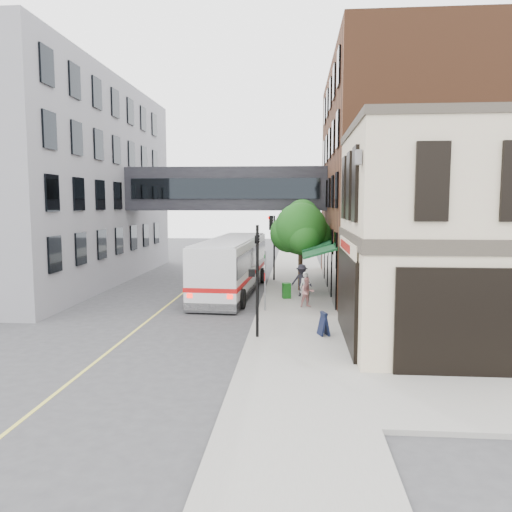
% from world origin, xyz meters
% --- Properties ---
extents(ground, '(120.00, 120.00, 0.00)m').
position_xyz_m(ground, '(0.00, 0.00, 0.00)').
color(ground, '#38383A').
rests_on(ground, ground).
extents(sidewalk_main, '(4.00, 60.00, 0.15)m').
position_xyz_m(sidewalk_main, '(2.00, 14.00, 0.07)').
color(sidewalk_main, gray).
rests_on(sidewalk_main, ground).
extents(corner_building, '(10.19, 8.12, 8.45)m').
position_xyz_m(corner_building, '(8.97, 2.00, 4.21)').
color(corner_building, beige).
rests_on(corner_building, ground).
extents(brick_building, '(13.76, 18.00, 14.00)m').
position_xyz_m(brick_building, '(9.98, 15.00, 6.99)').
color(brick_building, '#542E1A').
rests_on(brick_building, ground).
extents(opposite_building, '(14.00, 24.00, 14.00)m').
position_xyz_m(opposite_building, '(-17.00, 16.00, 7.00)').
color(opposite_building, slate).
rests_on(opposite_building, ground).
extents(skyway_bridge, '(14.00, 3.18, 3.00)m').
position_xyz_m(skyway_bridge, '(-3.00, 18.00, 6.50)').
color(skyway_bridge, black).
rests_on(skyway_bridge, ground).
extents(traffic_signal_near, '(0.44, 0.22, 4.60)m').
position_xyz_m(traffic_signal_near, '(0.37, 2.00, 2.98)').
color(traffic_signal_near, black).
rests_on(traffic_signal_near, sidewalk_main).
extents(traffic_signal_far, '(0.53, 0.28, 4.50)m').
position_xyz_m(traffic_signal_far, '(0.26, 17.00, 3.34)').
color(traffic_signal_far, black).
rests_on(traffic_signal_far, sidewalk_main).
extents(street_sign_pole, '(0.08, 0.75, 3.00)m').
position_xyz_m(street_sign_pole, '(0.39, 7.00, 1.93)').
color(street_sign_pole, gray).
rests_on(street_sign_pole, sidewalk_main).
extents(street_tree, '(3.80, 3.20, 5.60)m').
position_xyz_m(street_tree, '(2.19, 13.22, 3.91)').
color(street_tree, '#382619').
rests_on(street_tree, sidewalk_main).
extents(lane_marking, '(0.12, 40.00, 0.01)m').
position_xyz_m(lane_marking, '(-5.00, 10.00, 0.01)').
color(lane_marking, '#D8CC4C').
rests_on(lane_marking, ground).
extents(bus, '(3.46, 12.37, 3.30)m').
position_xyz_m(bus, '(-1.98, 12.42, 1.85)').
color(bus, silver).
rests_on(bus, ground).
extents(pedestrian_a, '(0.65, 0.47, 1.66)m').
position_xyz_m(pedestrian_a, '(2.45, 9.19, 0.98)').
color(pedestrian_a, white).
rests_on(pedestrian_a, sidewalk_main).
extents(pedestrian_b, '(0.90, 0.80, 1.54)m').
position_xyz_m(pedestrian_b, '(2.52, 7.97, 0.92)').
color(pedestrian_b, tan).
rests_on(pedestrian_b, sidewalk_main).
extents(pedestrian_c, '(1.34, 0.99, 1.85)m').
position_xyz_m(pedestrian_c, '(2.27, 10.98, 1.08)').
color(pedestrian_c, '#23212A').
rests_on(pedestrian_c, sidewalk_main).
extents(newspaper_box, '(0.53, 0.49, 0.88)m').
position_xyz_m(newspaper_box, '(1.40, 10.29, 0.59)').
color(newspaper_box, '#135514').
rests_on(newspaper_box, sidewalk_main).
extents(sandwich_board, '(0.50, 0.62, 0.96)m').
position_xyz_m(sandwich_board, '(3.07, 2.45, 0.63)').
color(sandwich_board, black).
rests_on(sandwich_board, sidewalk_main).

